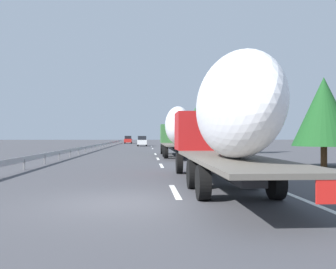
# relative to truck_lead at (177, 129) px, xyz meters

# --- Properties ---
(ground_plane) EXTENTS (260.00, 260.00, 0.00)m
(ground_plane) POSITION_rel_truck_lead_xyz_m (17.43, 3.60, -2.51)
(ground_plane) COLOR #424247
(lane_stripe_0) EXTENTS (3.20, 0.20, 0.01)m
(lane_stripe_0) POSITION_rel_truck_lead_xyz_m (-20.57, 1.80, -2.50)
(lane_stripe_0) COLOR white
(lane_stripe_0) RESTS_ON ground_plane
(lane_stripe_1) EXTENTS (3.20, 0.20, 0.01)m
(lane_stripe_1) POSITION_rel_truck_lead_xyz_m (-9.81, 1.80, -2.50)
(lane_stripe_1) COLOR white
(lane_stripe_1) RESTS_ON ground_plane
(lane_stripe_2) EXTENTS (3.20, 0.20, 0.01)m
(lane_stripe_2) POSITION_rel_truck_lead_xyz_m (-2.83, 1.80, -2.50)
(lane_stripe_2) COLOR white
(lane_stripe_2) RESTS_ON ground_plane
(lane_stripe_3) EXTENTS (3.20, 0.20, 0.01)m
(lane_stripe_3) POSITION_rel_truck_lead_xyz_m (5.02, 1.80, -2.50)
(lane_stripe_3) COLOR white
(lane_stripe_3) RESTS_ON ground_plane
(lane_stripe_4) EXTENTS (3.20, 0.20, 0.01)m
(lane_stripe_4) POSITION_rel_truck_lead_xyz_m (21.09, 1.80, -2.50)
(lane_stripe_4) COLOR white
(lane_stripe_4) RESTS_ON ground_plane
(lane_stripe_5) EXTENTS (3.20, 0.20, 0.01)m
(lane_stripe_5) POSITION_rel_truck_lead_xyz_m (32.93, 1.80, -2.50)
(lane_stripe_5) COLOR white
(lane_stripe_5) RESTS_ON ground_plane
(edge_line_right) EXTENTS (110.00, 0.20, 0.01)m
(edge_line_right) POSITION_rel_truck_lead_xyz_m (22.43, -1.90, -2.50)
(edge_line_right) COLOR white
(edge_line_right) RESTS_ON ground_plane
(truck_lead) EXTENTS (13.97, 2.55, 4.49)m
(truck_lead) POSITION_rel_truck_lead_xyz_m (0.00, 0.00, 0.00)
(truck_lead) COLOR #387038
(truck_lead) RESTS_ON ground_plane
(truck_trailing) EXTENTS (14.33, 2.55, 4.48)m
(truck_trailing) POSITION_rel_truck_lead_xyz_m (-20.22, 0.00, 0.01)
(truck_trailing) COLOR #B21919
(truck_trailing) RESTS_ON ground_plane
(car_white_van) EXTENTS (4.25, 1.76, 1.89)m
(car_white_van) POSITION_rel_truck_lead_xyz_m (34.85, 3.51, -1.56)
(car_white_van) COLOR white
(car_white_van) RESTS_ON ground_plane
(car_red_compact) EXTENTS (4.45, 1.83, 1.92)m
(car_red_compact) POSITION_rel_truck_lead_xyz_m (57.53, 7.24, -1.55)
(car_red_compact) COLOR red
(car_red_compact) RESTS_ON ground_plane
(road_sign) EXTENTS (0.10, 0.90, 3.25)m
(road_sign) POSITION_rel_truck_lead_xyz_m (19.98, -3.10, -0.26)
(road_sign) COLOR gray
(road_sign) RESTS_ON ground_plane
(tree_0) EXTENTS (3.25, 3.25, 7.29)m
(tree_0) POSITION_rel_truck_lead_xyz_m (33.84, -6.35, 1.84)
(tree_0) COLOR #472D19
(tree_0) RESTS_ON ground_plane
(tree_1) EXTENTS (3.81, 3.81, 5.51)m
(tree_1) POSITION_rel_truck_lead_xyz_m (-11.42, -8.09, 0.88)
(tree_1) COLOR #472D19
(tree_1) RESTS_ON ground_plane
(tree_2) EXTENTS (3.19, 3.19, 6.54)m
(tree_2) POSITION_rel_truck_lead_xyz_m (6.52, -8.64, 1.71)
(tree_2) COLOR #472D19
(tree_2) RESTS_ON ground_plane
(tree_3) EXTENTS (2.96, 2.96, 5.82)m
(tree_3) POSITION_rel_truck_lead_xyz_m (50.58, -6.43, 1.15)
(tree_3) COLOR #472D19
(tree_3) RESTS_ON ground_plane
(tree_4) EXTENTS (3.19, 3.19, 6.43)m
(tree_4) POSITION_rel_truck_lead_xyz_m (17.11, -7.38, 1.35)
(tree_4) COLOR #472D19
(tree_4) RESTS_ON ground_plane
(guardrail_median) EXTENTS (94.00, 0.10, 0.76)m
(guardrail_median) POSITION_rel_truck_lead_xyz_m (20.43, 9.60, -1.93)
(guardrail_median) COLOR #9EA0A5
(guardrail_median) RESTS_ON ground_plane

